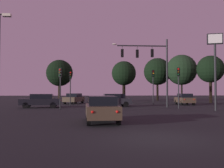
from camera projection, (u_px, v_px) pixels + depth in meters
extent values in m
plane|color=black|center=(113.00, 105.00, 34.03)|extent=(168.00, 168.00, 0.00)
cylinder|color=#232326|center=(167.00, 73.00, 28.55)|extent=(0.20, 0.20, 7.73)
cylinder|color=#232326|center=(142.00, 46.00, 28.46)|extent=(5.67, 0.16, 0.14)
ellipsoid|color=#F4EACC|center=(115.00, 44.00, 28.25)|extent=(0.56, 0.28, 0.16)
cylinder|color=#232326|center=(152.00, 48.00, 28.53)|extent=(0.05, 0.05, 0.37)
cube|color=black|center=(152.00, 53.00, 28.51)|extent=(0.30, 0.24, 0.90)
sphere|color=red|center=(152.00, 51.00, 28.66)|extent=(0.18, 0.18, 0.18)
sphere|color=#56380C|center=(152.00, 53.00, 28.65)|extent=(0.18, 0.18, 0.18)
sphere|color=#0C4219|center=(152.00, 56.00, 28.64)|extent=(0.18, 0.18, 0.18)
cylinder|color=#232326|center=(137.00, 48.00, 28.41)|extent=(0.05, 0.05, 0.45)
cube|color=black|center=(137.00, 54.00, 28.39)|extent=(0.30, 0.24, 0.90)
sphere|color=red|center=(137.00, 51.00, 28.54)|extent=(0.18, 0.18, 0.18)
sphere|color=#56380C|center=(137.00, 54.00, 28.53)|extent=(0.18, 0.18, 0.18)
sphere|color=#0C4219|center=(137.00, 56.00, 28.52)|extent=(0.18, 0.18, 0.18)
cylinder|color=#232326|center=(122.00, 47.00, 28.30)|extent=(0.05, 0.05, 0.40)
cube|color=black|center=(122.00, 53.00, 28.28)|extent=(0.30, 0.24, 0.90)
sphere|color=red|center=(122.00, 51.00, 28.43)|extent=(0.18, 0.18, 0.18)
sphere|color=#56380C|center=(122.00, 53.00, 28.42)|extent=(0.18, 0.18, 0.18)
sphere|color=#0C4219|center=(122.00, 56.00, 28.41)|extent=(0.18, 0.18, 0.18)
cylinder|color=#232326|center=(179.00, 92.00, 26.33)|extent=(0.12, 0.12, 3.39)
cube|color=black|center=(178.00, 72.00, 26.40)|extent=(0.35, 0.31, 0.90)
sphere|color=red|center=(178.00, 69.00, 26.27)|extent=(0.18, 0.18, 0.18)
sphere|color=#56380C|center=(178.00, 72.00, 26.26)|extent=(0.18, 0.18, 0.18)
sphere|color=#0C4219|center=(179.00, 75.00, 26.25)|extent=(0.18, 0.18, 0.18)
cylinder|color=#232326|center=(70.00, 92.00, 31.50)|extent=(0.12, 0.12, 3.42)
cube|color=black|center=(70.00, 75.00, 31.57)|extent=(0.35, 0.31, 0.90)
sphere|color=red|center=(71.00, 73.00, 31.44)|extent=(0.18, 0.18, 0.18)
sphere|color=#56380C|center=(71.00, 75.00, 31.44)|extent=(0.18, 0.18, 0.18)
sphere|color=#0C4219|center=(71.00, 77.00, 31.43)|extent=(0.18, 0.18, 0.18)
cylinder|color=#232326|center=(153.00, 91.00, 33.99)|extent=(0.12, 0.12, 3.79)
cube|color=black|center=(153.00, 73.00, 34.06)|extent=(0.32, 0.27, 0.90)
sphere|color=#4C0A0A|center=(153.00, 71.00, 33.93)|extent=(0.18, 0.18, 0.18)
sphere|color=#F9A319|center=(153.00, 73.00, 33.92)|extent=(0.18, 0.18, 0.18)
sphere|color=#0C4219|center=(153.00, 75.00, 33.91)|extent=(0.18, 0.18, 0.18)
cylinder|color=#232326|center=(60.00, 93.00, 25.42)|extent=(0.12, 0.12, 3.24)
cube|color=black|center=(60.00, 73.00, 25.48)|extent=(0.36, 0.33, 0.90)
sphere|color=red|center=(60.00, 70.00, 25.35)|extent=(0.18, 0.18, 0.18)
sphere|color=#56380C|center=(60.00, 73.00, 25.34)|extent=(0.18, 0.18, 0.18)
sphere|color=#0C4219|center=(60.00, 75.00, 25.34)|extent=(0.18, 0.18, 0.18)
cube|color=#473828|center=(102.00, 111.00, 14.61)|extent=(1.99, 4.22, 0.68)
cube|color=black|center=(102.00, 101.00, 14.48)|extent=(1.64, 2.31, 0.52)
cylinder|color=black|center=(88.00, 115.00, 15.86)|extent=(0.23, 0.65, 0.64)
cylinder|color=black|center=(112.00, 114.00, 16.05)|extent=(0.23, 0.65, 0.64)
cylinder|color=black|center=(89.00, 119.00, 13.16)|extent=(0.23, 0.65, 0.64)
cylinder|color=black|center=(118.00, 119.00, 13.34)|extent=(0.23, 0.65, 0.64)
sphere|color=red|center=(92.00, 112.00, 12.48)|extent=(0.14, 0.14, 0.14)
sphere|color=red|center=(117.00, 112.00, 12.63)|extent=(0.14, 0.14, 0.14)
cube|color=black|center=(40.00, 102.00, 27.84)|extent=(4.46, 2.08, 0.68)
cube|color=black|center=(42.00, 96.00, 27.88)|extent=(2.45, 1.69, 0.52)
cylinder|color=black|center=(25.00, 105.00, 26.86)|extent=(0.65, 0.25, 0.64)
cylinder|color=black|center=(28.00, 105.00, 28.41)|extent=(0.65, 0.25, 0.64)
cylinder|color=black|center=(53.00, 105.00, 27.25)|extent=(0.65, 0.25, 0.64)
cylinder|color=black|center=(54.00, 104.00, 28.80)|extent=(0.65, 0.25, 0.64)
sphere|color=red|center=(60.00, 101.00, 27.53)|extent=(0.14, 0.14, 0.14)
sphere|color=red|center=(61.00, 101.00, 28.76)|extent=(0.14, 0.14, 0.14)
cube|color=#232328|center=(113.00, 101.00, 29.75)|extent=(4.46, 2.13, 0.68)
cube|color=black|center=(114.00, 96.00, 29.79)|extent=(2.45, 1.71, 0.52)
cylinder|color=black|center=(101.00, 104.00, 28.76)|extent=(0.65, 0.25, 0.64)
cylinder|color=black|center=(100.00, 104.00, 30.30)|extent=(0.65, 0.25, 0.64)
cylinder|color=black|center=(126.00, 104.00, 29.18)|extent=(0.65, 0.25, 0.64)
cylinder|color=black|center=(123.00, 104.00, 30.73)|extent=(0.65, 0.25, 0.64)
sphere|color=red|center=(132.00, 100.00, 29.47)|extent=(0.14, 0.14, 0.14)
sphere|color=red|center=(130.00, 100.00, 30.69)|extent=(0.14, 0.14, 0.14)
cube|color=#473828|center=(74.00, 99.00, 37.28)|extent=(3.03, 4.39, 0.68)
cube|color=black|center=(74.00, 95.00, 37.44)|extent=(2.21, 2.56, 0.52)
cylinder|color=black|center=(76.00, 102.00, 35.78)|extent=(0.39, 0.67, 0.64)
cylinder|color=black|center=(65.00, 102.00, 36.20)|extent=(0.39, 0.67, 0.64)
cylinder|color=black|center=(82.00, 101.00, 38.34)|extent=(0.39, 0.67, 0.64)
cylinder|color=black|center=(72.00, 101.00, 38.76)|extent=(0.39, 0.67, 0.64)
sphere|color=red|center=(83.00, 98.00, 39.06)|extent=(0.14, 0.14, 0.14)
sphere|color=red|center=(75.00, 98.00, 39.39)|extent=(0.14, 0.14, 0.14)
cube|color=#473828|center=(184.00, 100.00, 34.20)|extent=(1.88, 3.98, 0.68)
cube|color=black|center=(185.00, 95.00, 34.07)|extent=(1.57, 2.17, 0.52)
cylinder|color=black|center=(176.00, 102.00, 35.46)|extent=(0.22, 0.65, 0.64)
cylinder|color=black|center=(187.00, 102.00, 35.51)|extent=(0.22, 0.65, 0.64)
cylinder|color=black|center=(182.00, 103.00, 32.87)|extent=(0.22, 0.65, 0.64)
cylinder|color=black|center=(194.00, 103.00, 32.92)|extent=(0.22, 0.65, 0.64)
sphere|color=red|center=(185.00, 100.00, 32.21)|extent=(0.14, 0.14, 0.14)
sphere|color=red|center=(194.00, 100.00, 32.25)|extent=(0.14, 0.14, 0.14)
cube|color=#F4EACC|center=(7.00, 15.00, 18.48)|extent=(0.60, 0.36, 0.20)
cylinder|color=#232326|center=(215.00, 77.00, 23.46)|extent=(0.20, 0.20, 6.21)
cube|color=black|center=(215.00, 39.00, 23.57)|extent=(1.41, 0.64, 1.00)
cube|color=white|center=(215.00, 39.00, 23.44)|extent=(1.19, 0.37, 0.84)
cylinder|color=black|center=(211.00, 91.00, 39.98)|extent=(0.46, 0.46, 3.86)
sphere|color=black|center=(210.00, 69.00, 40.08)|extent=(4.30, 4.30, 4.30)
cylinder|color=black|center=(157.00, 91.00, 50.45)|extent=(0.41, 0.41, 3.92)
sphere|color=black|center=(157.00, 72.00, 50.57)|extent=(5.41, 5.41, 5.41)
cylinder|color=black|center=(59.00, 92.00, 43.53)|extent=(0.49, 0.49, 3.41)
sphere|color=black|center=(60.00, 73.00, 43.63)|extent=(4.57, 4.57, 4.57)
cylinder|color=black|center=(124.00, 92.00, 41.82)|extent=(0.51, 0.51, 3.43)
sphere|color=black|center=(124.00, 73.00, 41.91)|extent=(4.04, 4.04, 4.04)
cylinder|color=black|center=(182.00, 91.00, 44.83)|extent=(0.30, 0.30, 3.78)
sphere|color=black|center=(182.00, 70.00, 44.94)|extent=(5.40, 5.40, 5.40)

